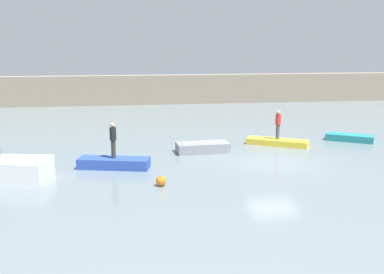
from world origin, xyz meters
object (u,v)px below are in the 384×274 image
person_red_shirt (278,123)px  rowboat_teal (349,138)px  rowboat_yellow (277,142)px  rowboat_grey (203,147)px  mooring_buoy (161,181)px  rowboat_blue (114,163)px  person_dark_shirt (113,138)px

person_red_shirt → rowboat_teal: bearing=5.6°
rowboat_yellow → person_red_shirt: person_red_shirt is taller
rowboat_grey → mooring_buoy: (-2.79, -5.83, -0.04)m
rowboat_blue → mooring_buoy: size_ratio=7.62×
rowboat_grey → rowboat_yellow: rowboat_grey is taller
rowboat_blue → person_red_shirt: person_red_shirt is taller
rowboat_grey → mooring_buoy: size_ratio=6.39×
rowboat_grey → rowboat_blue: bearing=-155.7°
person_dark_shirt → rowboat_yellow: bearing=21.4°
mooring_buoy → person_red_shirt: bearing=42.7°
rowboat_blue → rowboat_yellow: bearing=35.3°
mooring_buoy → rowboat_grey: bearing=64.4°
rowboat_blue → rowboat_yellow: rowboat_blue is taller
rowboat_teal → person_dark_shirt: 15.12m
rowboat_teal → person_red_shirt: size_ratio=1.62×
person_dark_shirt → mooring_buoy: bearing=-56.9°
person_red_shirt → mooring_buoy: 10.31m
rowboat_teal → mooring_buoy: size_ratio=6.23×
rowboat_teal → person_red_shirt: bearing=-142.0°
rowboat_yellow → rowboat_blue: bearing=-128.3°
rowboat_blue → person_dark_shirt: 1.24m
person_dark_shirt → rowboat_teal: bearing=16.3°
rowboat_yellow → rowboat_teal: 4.87m
person_red_shirt → rowboat_yellow: bearing=-90.0°
rowboat_blue → mooring_buoy: rowboat_blue is taller
person_red_shirt → person_dark_shirt: size_ratio=0.99×
rowboat_grey → mooring_buoy: 6.47m
person_red_shirt → person_dark_shirt: bearing=-158.6°
rowboat_grey → rowboat_yellow: 4.87m
rowboat_grey → person_dark_shirt: bearing=-155.7°
rowboat_teal → person_red_shirt: 5.00m
rowboat_teal → person_red_shirt: person_red_shirt is taller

